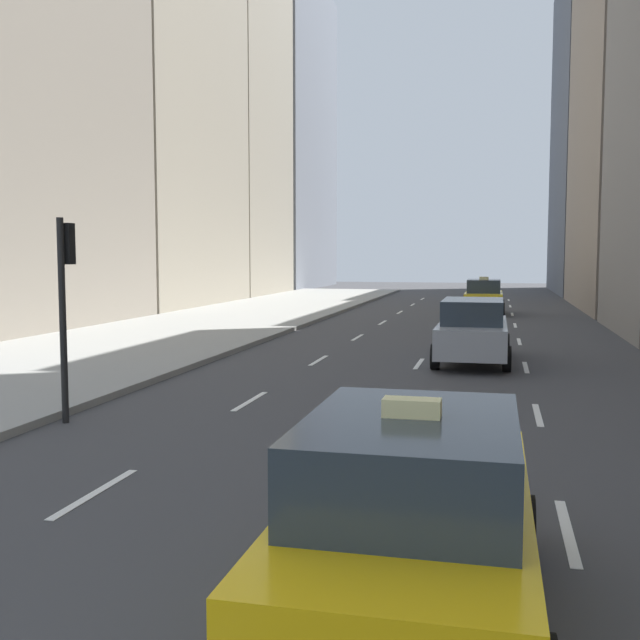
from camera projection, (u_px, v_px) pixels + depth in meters
name	position (u px, v px, depth m)	size (l,w,h in m)	color
sidewalk_left	(191.00, 328.00, 29.27)	(8.00, 66.00, 0.15)	gray
lane_markings	(429.00, 350.00, 23.20)	(5.72, 56.00, 0.01)	white
building_row_left	(129.00, 20.00, 38.32)	(6.00, 71.65, 34.00)	gray
taxi_lead	(413.00, 517.00, 5.95)	(2.02, 4.40, 1.87)	yellow
taxi_second	(484.00, 296.00, 37.19)	(2.02, 4.40, 1.87)	yellow
sedan_black_near	(473.00, 330.00, 20.48)	(2.02, 4.95, 1.75)	#9EA0A5
traffic_light_pole	(65.00, 286.00, 13.08)	(0.24, 0.42, 3.60)	black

